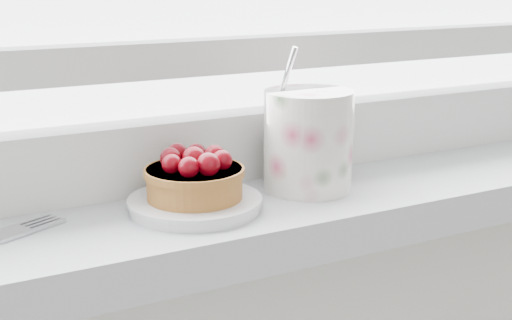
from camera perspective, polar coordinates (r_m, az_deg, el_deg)
saucer at (r=0.66m, az=-4.90°, el=-3.52°), size 0.12×0.12×0.01m
raspberry_tart at (r=0.65m, az=-4.95°, el=-1.31°), size 0.09×0.09×0.05m
floral_mug at (r=0.71m, az=4.35°, el=1.79°), size 0.14×0.12×0.14m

